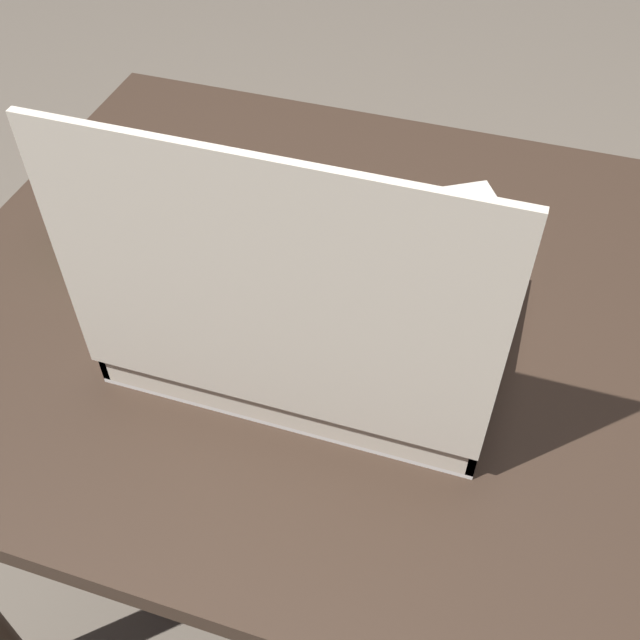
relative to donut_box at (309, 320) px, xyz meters
The scene contains 5 objects.
ground_plane 0.78m from the donut_box, 120.29° to the right, with size 8.00×8.00×0.00m, color #6B6054.
dining_table 0.19m from the donut_box, 120.29° to the right, with size 1.07×0.81×0.72m.
donut_box is the anchor object (origin of this frame).
coffee_mug 0.33m from the donut_box, 15.41° to the right, with size 0.08×0.08×0.09m.
paper_napkin 0.31m from the donut_box, 108.31° to the right, with size 0.18×0.16×0.01m.
Camera 1 is at (-0.12, 0.61, 1.35)m, focal length 42.00 mm.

